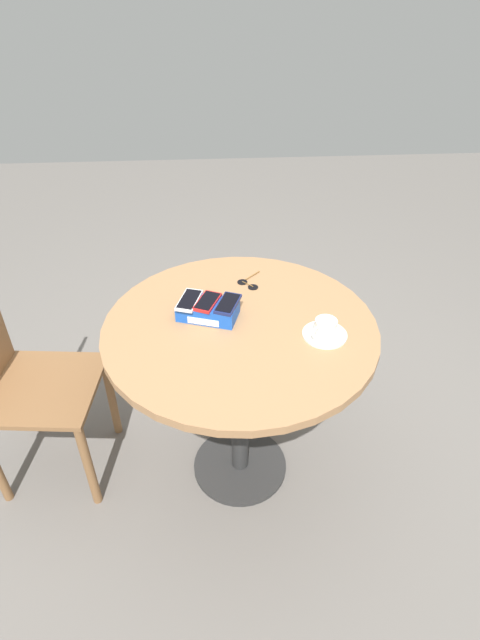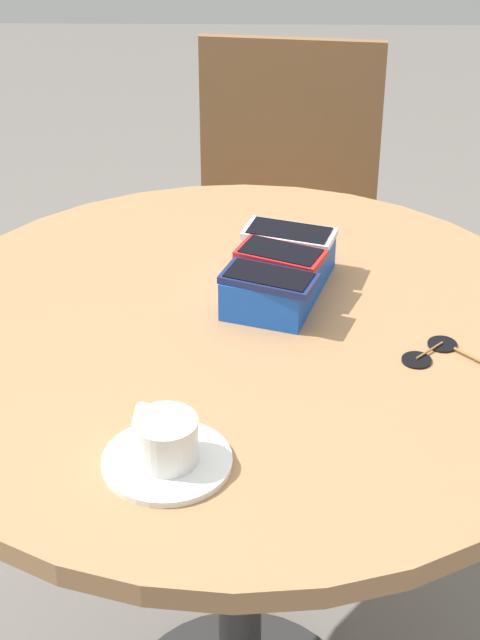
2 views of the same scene
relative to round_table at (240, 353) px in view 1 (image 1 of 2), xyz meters
name	(u,v)px [view 1 (image 1 of 2)]	position (x,y,z in m)	size (l,w,h in m)	color
ground_plane	(240,466)	(0.00, 0.00, -0.65)	(8.00, 8.00, 0.00)	slate
round_table	(240,353)	(0.00, 0.00, 0.00)	(0.95, 0.95, 0.77)	#2D2D2D
phone_box	(208,310)	(-0.11, 0.05, 0.15)	(0.23, 0.17, 0.06)	blue
phone_white	(189,300)	(-0.17, 0.07, 0.19)	(0.10, 0.14, 0.01)	silver
phone_red	(207,302)	(-0.11, 0.06, 0.19)	(0.11, 0.14, 0.01)	red
phone_navy	(228,304)	(-0.04, 0.04, 0.19)	(0.10, 0.14, 0.01)	navy
saucer	(325,335)	(0.28, -0.08, 0.13)	(0.15, 0.15, 0.01)	white
coffee_cup	(325,327)	(0.28, -0.08, 0.16)	(0.09, 0.08, 0.05)	white
sunglasses	(248,283)	(0.05, 0.26, 0.13)	(0.09, 0.13, 0.01)	black
chair_near_window	(25,385)	(-0.82, 0.08, -0.18)	(0.45, 0.45, 0.88)	brown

